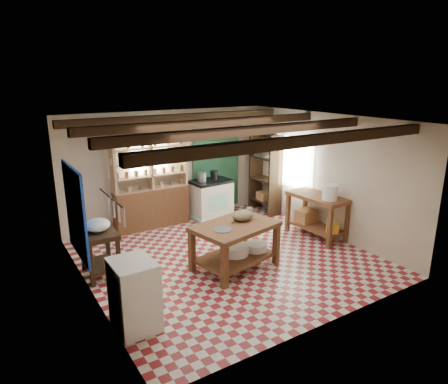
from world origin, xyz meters
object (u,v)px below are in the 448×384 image
work_table (235,246)px  prep_table (100,253)px  stove (211,199)px  white_cabinet (134,295)px  right_counter (317,216)px  cat (243,215)px

work_table → prep_table: size_ratio=1.78×
stove → white_cabinet: (-3.13, -3.32, 0.02)m
right_counter → cat: bearing=-178.1°
prep_table → white_cabinet: white_cabinet is taller
stove → cat: (-0.75, -2.44, 0.45)m
prep_table → right_counter: bearing=-7.7°
stove → work_table: bearing=-114.9°
work_table → stove: stove is taller
work_table → stove: (0.98, 2.54, 0.06)m
stove → white_cabinet: size_ratio=0.98×
white_cabinet → right_counter: 4.52m
prep_table → right_counter: size_ratio=0.63×
white_cabinet → cat: size_ratio=2.39×
stove → right_counter: bearing=-64.4°
stove → right_counter: size_ratio=0.73×
work_table → cat: size_ratio=3.54×
prep_table → cat: (2.36, -0.89, 0.51)m
white_cabinet → cat: 2.57m
stove → prep_table: stove is taller
right_counter → cat: size_ratio=3.17×
prep_table → cat: cat is taller
work_table → cat: bearing=11.3°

